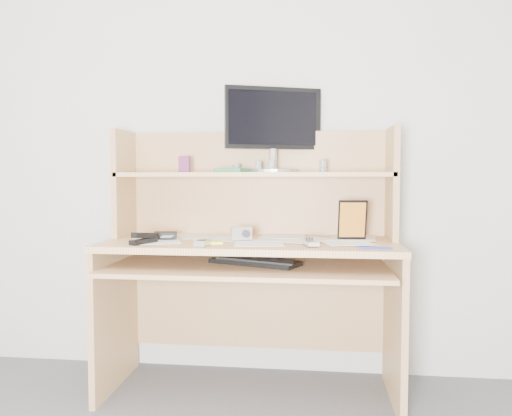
# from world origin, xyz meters

# --- Properties ---
(back_wall) EXTENTS (3.60, 0.04, 2.50)m
(back_wall) POSITION_xyz_m (0.00, 1.80, 1.25)
(back_wall) COLOR beige
(back_wall) RESTS_ON floor
(desk) EXTENTS (1.40, 0.70, 1.30)m
(desk) POSITION_xyz_m (0.00, 1.56, 0.69)
(desk) COLOR tan
(desk) RESTS_ON floor
(paper_clutter) EXTENTS (1.32, 0.54, 0.01)m
(paper_clutter) POSITION_xyz_m (0.00, 1.48, 0.75)
(paper_clutter) COLOR white
(paper_clutter) RESTS_ON desk
(keyboard) EXTENTS (0.45, 0.30, 0.03)m
(keyboard) POSITION_xyz_m (0.03, 1.40, 0.66)
(keyboard) COLOR black
(keyboard) RESTS_ON desk
(tv_remote) EXTENTS (0.09, 0.18, 0.02)m
(tv_remote) POSITION_xyz_m (0.29, 1.35, 0.76)
(tv_remote) COLOR #AAA9A4
(tv_remote) RESTS_ON paper_clutter
(flip_phone) EXTENTS (0.06, 0.10, 0.02)m
(flip_phone) POSITION_xyz_m (-0.19, 1.28, 0.77)
(flip_phone) COLOR #ADAEB0
(flip_phone) RESTS_ON paper_clutter
(stapler) EXTENTS (0.10, 0.15, 0.05)m
(stapler) POSITION_xyz_m (-0.47, 1.31, 0.78)
(stapler) COLOR black
(stapler) RESTS_ON paper_clutter
(wallet) EXTENTS (0.13, 0.11, 0.03)m
(wallet) POSITION_xyz_m (-0.43, 1.51, 0.77)
(wallet) COLOR black
(wallet) RESTS_ON paper_clutter
(sticky_note_pad) EXTENTS (0.11, 0.11, 0.01)m
(sticky_note_pad) POSITION_xyz_m (-0.16, 1.36, 0.76)
(sticky_note_pad) COLOR yellow
(sticky_note_pad) RESTS_ON desk
(digital_camera) EXTENTS (0.11, 0.08, 0.06)m
(digital_camera) POSITION_xyz_m (-0.04, 1.47, 0.79)
(digital_camera) COLOR #B9B9BB
(digital_camera) RESTS_ON paper_clutter
(game_case) EXTENTS (0.14, 0.03, 0.19)m
(game_case) POSITION_xyz_m (0.49, 1.54, 0.85)
(game_case) COLOR black
(game_case) RESTS_ON paper_clutter
(blue_pen) EXTENTS (0.15, 0.02, 0.01)m
(blue_pen) POSITION_xyz_m (0.56, 1.22, 0.76)
(blue_pen) COLOR #1722AC
(blue_pen) RESTS_ON paper_clutter
(card_box) EXTENTS (0.06, 0.03, 0.08)m
(card_box) POSITION_xyz_m (-0.36, 1.62, 1.12)
(card_box) COLOR maroon
(card_box) RESTS_ON desk
(shelf_book) EXTENTS (0.19, 0.23, 0.02)m
(shelf_book) POSITION_xyz_m (-0.10, 1.63, 1.09)
(shelf_book) COLOR #2E754F
(shelf_book) RESTS_ON desk
(chip_stack_a) EXTENTS (0.06, 0.06, 0.06)m
(chip_stack_a) POSITION_xyz_m (0.09, 1.61, 1.11)
(chip_stack_a) COLOR black
(chip_stack_a) RESTS_ON desk
(chip_stack_b) EXTENTS (0.04, 0.04, 0.06)m
(chip_stack_b) POSITION_xyz_m (0.02, 1.64, 1.11)
(chip_stack_b) COLOR silver
(chip_stack_b) RESTS_ON desk
(chip_stack_c) EXTENTS (0.04, 0.04, 0.05)m
(chip_stack_c) POSITION_xyz_m (-0.10, 1.67, 1.10)
(chip_stack_c) COLOR black
(chip_stack_c) RESTS_ON desk
(chip_stack_d) EXTENTS (0.04, 0.04, 0.06)m
(chip_stack_d) POSITION_xyz_m (0.35, 1.64, 1.11)
(chip_stack_d) COLOR silver
(chip_stack_d) RESTS_ON desk
(monitor) EXTENTS (0.49, 0.26, 0.44)m
(monitor) POSITION_xyz_m (0.09, 1.69, 1.32)
(monitor) COLOR #BBBABF
(monitor) RESTS_ON desk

